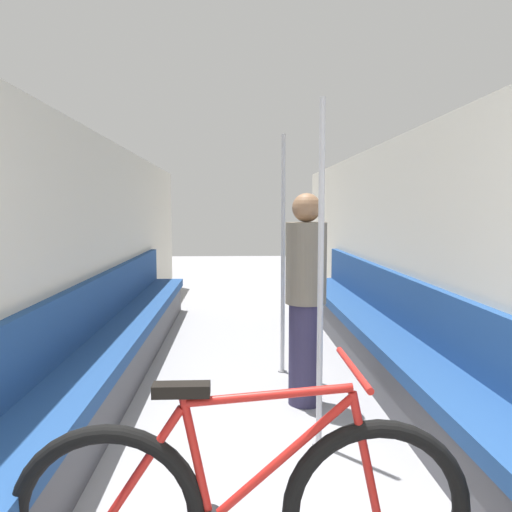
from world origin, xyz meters
TOP-DOWN VIEW (x-y plane):
  - wall_left at (-1.38, 3.66)m, footprint 0.10×10.52m
  - wall_right at (1.38, 3.66)m, footprint 0.10×10.52m
  - bench_seat_row_left at (-1.14, 3.53)m, footprint 0.44×6.13m
  - bench_seat_row_right at (1.14, 3.53)m, footprint 0.44×6.13m
  - bicycle at (-0.11, 1.15)m, footprint 1.66×0.46m
  - grab_pole_near at (0.28, 3.78)m, footprint 0.08×0.08m
  - grab_pole_far at (0.37, 2.38)m, footprint 0.08×0.08m
  - passenger_standing at (0.38, 3.05)m, footprint 0.30×0.30m

SIDE VIEW (x-z plane):
  - bench_seat_row_left at x=-1.14m, z-range -0.14..0.74m
  - bench_seat_row_right at x=1.14m, z-range -0.14..0.74m
  - bicycle at x=-0.11m, z-range -0.08..0.81m
  - passenger_standing at x=0.38m, z-range 0.02..1.58m
  - grab_pole_near at x=0.28m, z-range -0.03..2.06m
  - grab_pole_far at x=0.37m, z-range -0.03..2.06m
  - wall_left at x=-1.38m, z-range 0.00..2.11m
  - wall_right at x=1.38m, z-range 0.00..2.11m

